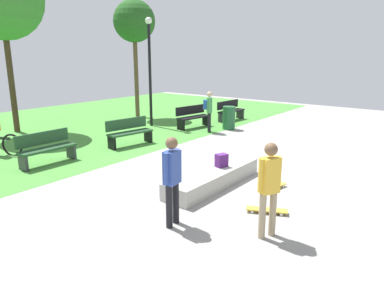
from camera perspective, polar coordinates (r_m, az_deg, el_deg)
ground_plane at (r=10.05m, az=2.37°, el=-3.55°), size 28.00×28.00×0.00m
grass_lawn at (r=16.02m, az=-21.94°, el=2.17°), size 26.60×11.78×0.01m
concrete_ledge at (r=8.60m, az=3.43°, el=-5.35°), size 2.98×0.73×0.38m
backpack_on_ledge at (r=8.76m, az=4.70°, el=-2.60°), size 0.33×0.28×0.32m
skater_performing_trick at (r=6.14m, az=12.13°, el=-6.10°), size 0.40×0.32×1.66m
skater_watching at (r=6.41m, az=-3.17°, el=-4.92°), size 0.43×0.24×1.66m
skateboard_by_ledge at (r=7.36m, az=11.77°, el=-10.17°), size 0.52×0.81×0.08m
skateboard_spare at (r=8.58m, az=12.70°, el=-6.63°), size 0.82×0.36×0.08m
park_bench_near_lamppost at (r=10.95m, az=-22.09°, el=-0.50°), size 1.60×0.47×0.91m
park_bench_near_path at (r=15.16m, az=0.12°, el=4.41°), size 1.65×0.70×0.91m
park_bench_far_right at (r=12.39m, az=-9.92°, el=1.97°), size 1.65×0.70×0.91m
park_bench_by_oak at (r=16.92m, az=6.09°, el=5.36°), size 1.62×0.55×0.91m
tree_broad_elm at (r=17.95m, az=-9.14°, el=18.52°), size 1.96×1.96×5.49m
lamp_post at (r=15.44m, az=-6.72°, el=12.77°), size 0.28×0.28×4.47m
trash_bin at (r=14.92m, az=5.86°, el=4.14°), size 0.51×0.51×0.94m
pedestrian_with_backpack at (r=14.20m, az=2.67°, el=5.70°), size 0.44×0.45×1.61m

